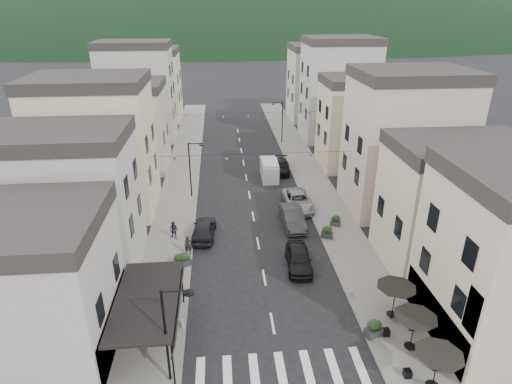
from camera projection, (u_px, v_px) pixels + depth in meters
sidewalk_left at (182, 176)px, 50.48m from camera, size 4.00×76.00×0.12m
sidewalk_right at (307, 172)px, 51.69m from camera, size 4.00×76.00×0.12m
hill_backdrop at (220, 32)px, 294.93m from camera, size 640.00×360.00×70.00m
boutique_awning at (151, 300)px, 24.69m from camera, size 3.77×7.50×3.28m
buildings_row_left at (125, 115)px, 52.68m from camera, size 10.20×54.16×14.00m
buildings_row_right at (357, 111)px, 53.89m from camera, size 10.20×54.16×14.50m
cafe_terrace at (415, 321)px, 24.20m from camera, size 2.50×8.10×2.53m
streetlamp_left_near at (170, 327)px, 21.84m from camera, size 1.70×0.56×6.00m
streetlamp_left_far at (192, 164)px, 43.67m from camera, size 1.70×0.56×6.00m
streetlamp_right_far at (280, 118)px, 60.99m from camera, size 1.70×0.56×6.00m
bollards at (274, 323)px, 26.83m from camera, size 11.66×10.26×0.60m
bunting_near at (252, 157)px, 39.71m from camera, size 19.00×0.28×0.62m
bunting_far at (242, 116)px, 54.26m from camera, size 19.00×0.28×0.62m
parked_car_a at (299, 258)px, 32.97m from camera, size 2.13×4.71×1.57m
parked_car_b at (293, 217)px, 39.13m from camera, size 1.90×5.09×1.66m
parked_car_c at (298, 201)px, 42.57m from camera, size 2.78×5.64×1.54m
parked_car_d at (281, 167)px, 51.58m from camera, size 2.45×5.00×1.40m
parked_car_e at (204, 229)px, 37.18m from camera, size 2.29×4.86×1.61m
delivery_van at (269, 169)px, 49.64m from camera, size 1.92×4.67×2.22m
pedestrian_a at (188, 245)px, 34.43m from camera, size 0.63×0.46×1.62m
pedestrian_b at (174, 230)px, 36.74m from camera, size 0.96×0.87×1.61m
planter_la at (180, 260)px, 33.06m from camera, size 0.94×0.53×1.04m
planter_lb at (185, 259)px, 33.03m from camera, size 1.15×0.89×1.14m
planter_ra at (374, 328)px, 26.04m from camera, size 1.17×0.84×1.18m
planter_rb at (327, 232)px, 36.98m from camera, size 1.13×0.88×1.12m
planter_rc at (336, 221)px, 39.00m from camera, size 1.06×0.84×1.04m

